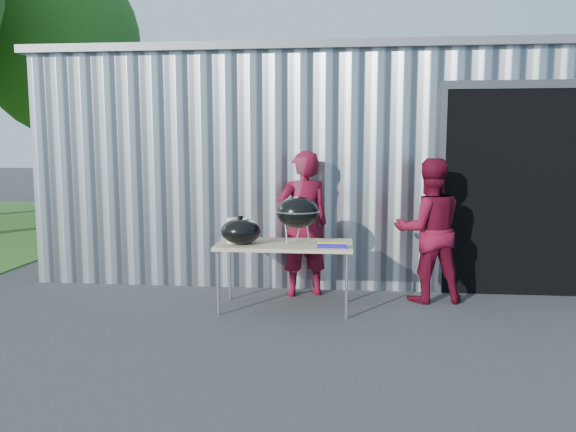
# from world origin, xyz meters

# --- Properties ---
(ground) EXTENTS (80.00, 80.00, 0.00)m
(ground) POSITION_xyz_m (0.00, 0.00, 0.00)
(ground) COLOR #2E2E30
(building) EXTENTS (8.20, 6.20, 3.10)m
(building) POSITION_xyz_m (0.92, 4.59, 1.54)
(building) COLOR silver
(building) RESTS_ON ground
(tree_far) EXTENTS (4.10, 4.10, 6.79)m
(tree_far) POSITION_xyz_m (-6.50, 9.00, 4.42)
(tree_far) COLOR #442D19
(tree_far) RESTS_ON ground
(folding_table) EXTENTS (1.50, 0.75, 0.75)m
(folding_table) POSITION_xyz_m (0.23, 0.80, 0.71)
(folding_table) COLOR tan
(folding_table) RESTS_ON ground
(kettle_grill) EXTENTS (0.48, 0.48, 0.95)m
(kettle_grill) POSITION_xyz_m (0.37, 0.82, 1.16)
(kettle_grill) COLOR black
(kettle_grill) RESTS_ON folding_table
(grill_lid) EXTENTS (0.44, 0.44, 0.32)m
(grill_lid) POSITION_xyz_m (-0.25, 0.70, 0.89)
(grill_lid) COLOR black
(grill_lid) RESTS_ON folding_table
(paper_towels) EXTENTS (0.12, 0.12, 0.28)m
(paper_towels) POSITION_xyz_m (-0.36, 0.75, 0.89)
(paper_towels) COLOR white
(paper_towels) RESTS_ON folding_table
(white_tub) EXTENTS (0.20, 0.15, 0.10)m
(white_tub) POSITION_xyz_m (-0.32, 0.97, 0.80)
(white_tub) COLOR white
(white_tub) RESTS_ON folding_table
(foil_box) EXTENTS (0.32, 0.05, 0.06)m
(foil_box) POSITION_xyz_m (0.76, 0.55, 0.78)
(foil_box) COLOR #1E1797
(foil_box) RESTS_ON folding_table
(person_cook) EXTENTS (0.75, 0.63, 1.77)m
(person_cook) POSITION_xyz_m (0.39, 1.42, 0.88)
(person_cook) COLOR maroon
(person_cook) RESTS_ON ground
(person_bystander) EXTENTS (0.91, 0.76, 1.68)m
(person_bystander) POSITION_xyz_m (1.87, 1.30, 0.84)
(person_bystander) COLOR maroon
(person_bystander) RESTS_ON ground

